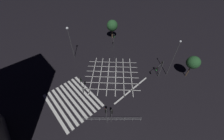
{
  "coord_description": "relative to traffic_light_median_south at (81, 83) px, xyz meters",
  "views": [
    {
      "loc": [
        15.12,
        -13.91,
        20.82
      ],
      "look_at": [
        0.0,
        0.0,
        1.41
      ],
      "focal_mm": 20.0,
      "sensor_mm": 36.0,
      "label": 1
    }
  ],
  "objects": [
    {
      "name": "street_tree_near",
      "position": [
        11.9,
        20.05,
        0.85
      ],
      "size": [
        2.72,
        2.72,
        5.41
      ],
      "color": "brown",
      "rests_on": "ground_plane"
    },
    {
      "name": "street_lamp_east",
      "position": [
        -11.82,
        4.79,
        3.29
      ],
      "size": [
        0.6,
        0.6,
        8.54
      ],
      "color": "#424244",
      "rests_on": "ground_plane"
    },
    {
      "name": "traffic_light_se_main",
      "position": [
        7.72,
        -0.47,
        -0.12
      ],
      "size": [
        0.39,
        0.36,
        4.29
      ],
      "rotation": [
        0.0,
        0.0,
        3.14
      ],
      "color": "#424244",
      "rests_on": "ground_plane"
    },
    {
      "name": "street_tree_far",
      "position": [
        -12.57,
        19.49,
        1.05
      ],
      "size": [
        3.41,
        3.41,
        5.96
      ],
      "color": "brown",
      "rests_on": "ground_plane"
    },
    {
      "name": "traffic_light_ne_main",
      "position": [
        7.63,
        15.18,
        0.02
      ],
      "size": [
        0.39,
        0.36,
        4.49
      ],
      "rotation": [
        0.0,
        0.0,
        3.14
      ],
      "color": "#424244",
      "rests_on": "ground_plane"
    },
    {
      "name": "ground_plane",
      "position": [
        0.01,
        7.82,
        -3.18
      ],
      "size": [
        200.0,
        200.0,
        0.0
      ],
      "primitive_type": "plane",
      "color": "black"
    },
    {
      "name": "traffic_light_nw_main",
      "position": [
        -8.13,
        16.04,
        -0.14
      ],
      "size": [
        0.39,
        0.36,
        4.26
      ],
      "color": "#424244",
      "rests_on": "ground_plane"
    },
    {
      "name": "traffic_light_median_south",
      "position": [
        0.0,
        0.0,
        0.0
      ],
      "size": [
        0.36,
        0.39,
        4.47
      ],
      "rotation": [
        0.0,
        0.0,
        1.57
      ],
      "color": "#424244",
      "rests_on": "ground_plane"
    },
    {
      "name": "pedestrian_railing",
      "position": [
        8.16,
        0.32,
        -2.51
      ],
      "size": [
        6.61,
        7.18,
        1.05
      ],
      "rotation": [
        0.0,
        0.0,
        0.83
      ],
      "color": "#9EA0A5",
      "rests_on": "ground_plane"
    },
    {
      "name": "traffic_light_se_cross",
      "position": [
        8.12,
        0.26,
        -0.58
      ],
      "size": [
        0.36,
        0.39,
        3.64
      ],
      "rotation": [
        0.0,
        0.0,
        1.57
      ],
      "color": "#424244",
      "rests_on": "ground_plane"
    },
    {
      "name": "traffic_light_ne_cross",
      "position": [
        7.56,
        14.44,
        -0.25
      ],
      "size": [
        0.36,
        2.49,
        3.99
      ],
      "rotation": [
        0.0,
        0.0,
        -1.57
      ],
      "color": "#424244",
      "rests_on": "ground_plane"
    },
    {
      "name": "street_lamp_west",
      "position": [
        8.67,
        17.18,
        2.42
      ],
      "size": [
        0.41,
        0.41,
        8.97
      ],
      "color": "#424244",
      "rests_on": "ground_plane"
    },
    {
      "name": "road_markings",
      "position": [
        0.27,
        1.01,
        -3.18
      ],
      "size": [
        15.14,
        21.8,
        0.01
      ],
      "color": "silver",
      "rests_on": "ground_plane"
    }
  ]
}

